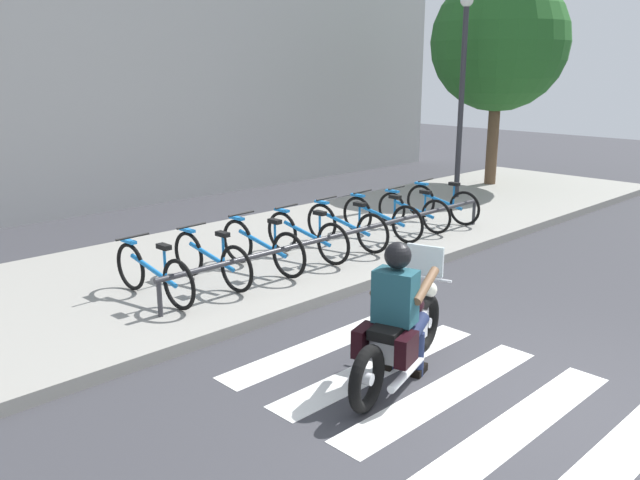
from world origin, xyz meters
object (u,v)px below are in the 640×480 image
rider (398,302)px  bicycle_1 (211,259)px  bicycle_0 (153,273)px  bicycle_5 (381,218)px  bicycle_2 (262,246)px  bicycle_6 (413,211)px  bicycle_7 (442,203)px  bicycle_3 (307,236)px  street_lamp (462,81)px  bike_rack (353,233)px  motorcycle (401,334)px  tree_near_rack (499,42)px  bicycle_4 (346,226)px

rider → bicycle_1: rider is taller
rider → bicycle_0: (-0.73, 3.35, -0.32)m
rider → bicycle_5: bearing=42.3°
rider → bicycle_2: 3.52m
rider → bicycle_6: bearing=36.3°
bicycle_1 → bicycle_7: bearing=-0.0°
bicycle_0 → bicycle_3: 2.65m
bicycle_0 → bicycle_6: bearing=0.0°
rider → street_lamp: (7.73, 4.57, 1.90)m
bicycle_0 → bike_rack: size_ratio=0.25×
bicycle_3 → street_lamp: size_ratio=0.38×
motorcycle → rider: bearing=-166.0°
bike_rack → tree_near_rack: (7.45, 2.17, 3.01)m
bicycle_3 → street_lamp: 6.34m
bike_rack → tree_near_rack: bearing=16.2°
bicycle_6 → bicycle_3: bearing=-180.0°
bicycle_5 → tree_near_rack: bearing=14.8°
bicycle_6 → rider: bearing=-143.7°
bicycle_2 → rider: bearing=-107.1°
bicycle_1 → tree_near_rack: 10.27m
motorcycle → bicycle_1: (0.07, 3.33, 0.05)m
motorcycle → bicycle_5: size_ratio=1.21×
bicycle_1 → bike_rack: (2.21, -0.55, 0.08)m
bicycle_0 → bicycle_3: size_ratio=0.99×
bicycle_1 → bicycle_7: 5.30m
street_lamp → tree_near_rack: tree_near_rack is taller
bike_rack → street_lamp: street_lamp is taller
rider → street_lamp: 9.18m
rider → bicycle_5: 4.99m
bicycle_0 → bicycle_2: 1.77m
bicycle_7 → street_lamp: bearing=28.0°
bicycle_7 → bicycle_0: bearing=180.0°
bicycle_3 → rider: bearing=-119.8°
bicycle_3 → bicycle_7: bearing=-0.0°
bicycle_5 → bicycle_7: 1.77m
bicycle_1 → bicycle_5: (3.54, -0.00, 0.00)m
motorcycle → bicycle_1: motorcycle is taller
bicycle_6 → bicycle_7: (0.88, -0.00, 0.01)m
motorcycle → bicycle_1: 3.33m
bicycle_6 → bicycle_7: 0.88m
tree_near_rack → bicycle_4: bearing=-167.0°
bicycle_0 → bicycle_2: bicycle_2 is taller
bicycle_1 → bicycle_5: 3.54m
bicycle_4 → bicycle_7: bicycle_4 is taller
rider → bike_rack: rider is taller
motorcycle → bicycle_7: motorcycle is taller
bicycle_5 → tree_near_rack: tree_near_rack is taller
bicycle_2 → bicycle_6: bearing=0.0°
bicycle_0 → bike_rack: 3.14m
bicycle_6 → bike_rack: size_ratio=0.23×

